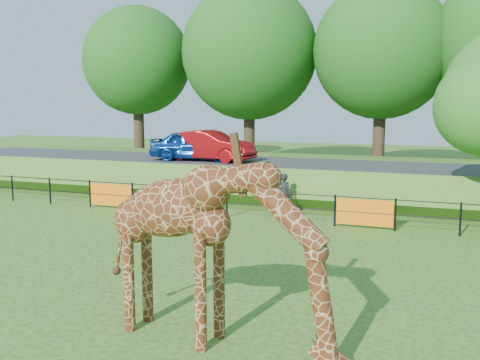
{
  "coord_description": "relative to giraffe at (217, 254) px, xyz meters",
  "views": [
    {
      "loc": [
        5.15,
        -10.03,
        4.25
      ],
      "look_at": [
        -0.15,
        4.39,
        2.0
      ],
      "focal_mm": 40.0,
      "sensor_mm": 36.0,
      "label": 1
    }
  ],
  "objects": [
    {
      "name": "car_red",
      "position": [
        -6.82,
        15.45,
        0.49
      ],
      "size": [
        4.59,
        2.06,
        1.46
      ],
      "primitive_type": "imported",
      "rotation": [
        0.0,
        0.0,
        1.45
      ],
      "color": "#AD0C11",
      "rests_on": "road"
    },
    {
      "name": "bg_tree_line",
      "position": [
        0.19,
        23.82,
        5.53
      ],
      "size": [
        37.3,
        8.8,
        11.82
      ],
      "color": "#382519",
      "rests_on": "ground"
    },
    {
      "name": "giraffe",
      "position": [
        0.0,
        0.0,
        0.0
      ],
      "size": [
        4.73,
        1.58,
        3.33
      ],
      "primitive_type": null,
      "rotation": [
        0.0,
        0.0,
        -0.16
      ],
      "color": "#592912",
      "rests_on": "ground"
    },
    {
      "name": "road",
      "position": [
        -1.7,
        15.82,
        -0.3
      ],
      "size": [
        40.0,
        5.0,
        0.12
      ],
      "primitive_type": "cube",
      "color": "#323235",
      "rests_on": "embankment"
    },
    {
      "name": "ground",
      "position": [
        -1.7,
        1.82,
        -1.66
      ],
      "size": [
        90.0,
        90.0,
        0.0
      ],
      "primitive_type": "plane",
      "color": "#2B5214",
      "rests_on": "ground"
    },
    {
      "name": "embankment",
      "position": [
        -1.7,
        17.32,
        -1.01
      ],
      "size": [
        40.0,
        9.0,
        1.3
      ],
      "primitive_type": "cube",
      "color": "#2B5214",
      "rests_on": "ground"
    },
    {
      "name": "perimeter_fence",
      "position": [
        -1.7,
        9.82,
        -1.11
      ],
      "size": [
        28.07,
        0.1,
        1.1
      ],
      "primitive_type": null,
      "color": "black",
      "rests_on": "ground"
    },
    {
      "name": "car_blue",
      "position": [
        -7.64,
        15.49,
        0.49
      ],
      "size": [
        4.51,
        2.43,
        1.46
      ],
      "primitive_type": "imported",
      "rotation": [
        0.0,
        0.0,
        1.74
      ],
      "color": "#1547AC",
      "rests_on": "road"
    },
    {
      "name": "visitor",
      "position": [
        -1.86,
        11.08,
        -0.87
      ],
      "size": [
        0.65,
        0.5,
        1.59
      ],
      "primitive_type": "imported",
      "rotation": [
        0.0,
        0.0,
        2.91
      ],
      "color": "black",
      "rests_on": "ground"
    }
  ]
}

